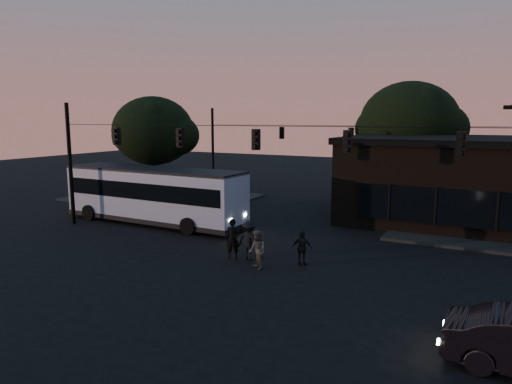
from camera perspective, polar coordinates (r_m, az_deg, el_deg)
The scene contains 12 objects.
ground at distance 19.64m, azimuth -5.56°, elevation -10.33°, with size 120.00×120.00×0.00m, color black.
sidewalk_far_left at distance 38.68m, azimuth -11.47°, elevation -0.66°, with size 14.00×10.00×0.15m, color black.
building at distance 31.64m, azimuth 25.38°, elevation 1.31°, with size 15.40×10.41×5.40m.
tree_behind at distance 37.93m, azimuth 18.58°, elevation 8.15°, with size 7.60×7.60×9.43m.
tree_left at distance 37.39m, azimuth -12.71°, elevation 7.44°, with size 6.40×6.40×8.30m.
signal_rig_near at distance 22.06m, azimuth 0.00°, elevation 3.71°, with size 26.24×0.30×7.50m.
signal_rig_far at distance 36.95m, azimuth 11.75°, elevation 5.34°, with size 26.24×0.30×7.50m.
bus at distance 29.30m, azimuth -12.68°, elevation -0.06°, with size 12.44×3.19×3.49m.
pedestrian_a at distance 21.48m, azimuth -2.93°, elevation -5.92°, with size 0.70×0.46×1.91m, color black.
pedestrian_b at distance 20.07m, azimuth 0.16°, elevation -7.27°, with size 0.84×0.65×1.73m, color #484842.
pedestrian_c at distance 20.67m, azimuth 5.81°, elevation -7.00°, with size 0.94×0.39×1.61m, color black.
pedestrian_d at distance 21.37m, azimuth -0.85°, elevation -6.05°, with size 1.21×0.69×1.87m, color black.
Camera 1 is at (10.28, -15.41, 6.53)m, focal length 32.00 mm.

